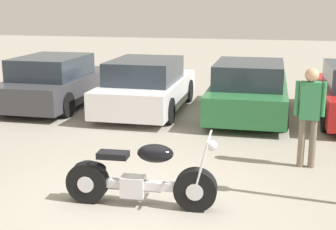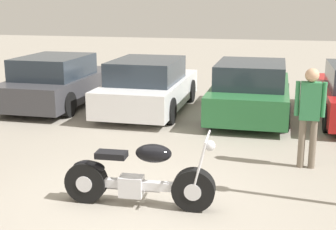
% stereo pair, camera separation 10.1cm
% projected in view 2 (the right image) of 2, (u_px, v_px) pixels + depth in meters
% --- Properties ---
extents(ground_plane, '(60.00, 60.00, 0.00)m').
position_uv_depth(ground_plane, '(135.00, 202.00, 6.92)').
color(ground_plane, gray).
extents(motorcycle, '(2.21, 0.62, 1.11)m').
position_uv_depth(motorcycle, '(137.00, 178.00, 6.72)').
color(motorcycle, black).
rests_on(motorcycle, ground_plane).
extents(parked_car_dark_grey, '(1.94, 4.24, 1.41)m').
position_uv_depth(parked_car_dark_grey, '(58.00, 82.00, 13.16)').
color(parked_car_dark_grey, '#3D3D42').
rests_on(parked_car_dark_grey, ground_plane).
extents(parked_car_white, '(1.94, 4.24, 1.41)m').
position_uv_depth(parked_car_white, '(149.00, 86.00, 12.46)').
color(parked_car_white, white).
rests_on(parked_car_white, ground_plane).
extents(parked_car_green, '(1.94, 4.24, 1.41)m').
position_uv_depth(parked_car_green, '(251.00, 90.00, 11.89)').
color(parked_car_green, '#286B38').
rests_on(parked_car_green, ground_plane).
extents(person_standing, '(0.52, 0.24, 1.78)m').
position_uv_depth(person_standing, '(310.00, 109.00, 8.09)').
color(person_standing, '#726656').
rests_on(person_standing, ground_plane).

